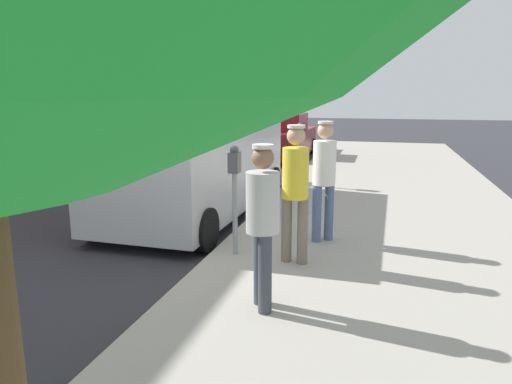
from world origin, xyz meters
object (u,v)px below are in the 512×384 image
object	(u,v)px
pedestrian_in_yellow	(295,185)
pedestrian_in_white	(324,173)
pedestrian_in_gray	(263,217)
traffic_light_corner	(130,64)
parking_meter_near	(235,181)
parking_meter_far	(300,143)
parked_van	(199,156)
parked_sedan_ahead	(283,138)

from	to	relation	value
pedestrian_in_yellow	pedestrian_in_white	distance (m)	1.07
pedestrian_in_gray	traffic_light_corner	size ratio (longest dim) A/B	0.33
parking_meter_near	pedestrian_in_white	world-z (taller)	pedestrian_in_white
parking_meter_near	pedestrian_in_yellow	bearing A→B (deg)	-7.66
parking_meter_far	pedestrian_in_white	xyz separation A→B (m)	(1.10, -4.29, 0.02)
parking_meter_near	pedestrian_in_yellow	distance (m)	0.86
parking_meter_far	pedestrian_in_yellow	distance (m)	5.39
parking_meter_far	traffic_light_corner	world-z (taller)	traffic_light_corner
pedestrian_in_gray	traffic_light_corner	bearing A→B (deg)	124.09
traffic_light_corner	pedestrian_in_gray	bearing A→B (deg)	-55.91
pedestrian_in_yellow	pedestrian_in_white	bearing A→B (deg)	76.65
parking_meter_near	traffic_light_corner	world-z (taller)	traffic_light_corner
pedestrian_in_gray	traffic_light_corner	world-z (taller)	traffic_light_corner
pedestrian_in_yellow	traffic_light_corner	world-z (taller)	traffic_light_corner
parked_van	traffic_light_corner	bearing A→B (deg)	125.95
parked_sedan_ahead	parking_meter_near	bearing A→B (deg)	-81.61
parking_meter_far	traffic_light_corner	xyz separation A→B (m)	(-7.94, 6.14, 2.34)
parking_meter_near	pedestrian_in_yellow	world-z (taller)	pedestrian_in_yellow
parking_meter_near	traffic_light_corner	distance (m)	14.04
parking_meter_far	pedestrian_in_yellow	bearing A→B (deg)	-80.88
parked_van	parking_meter_near	bearing A→B (deg)	-58.71
parking_meter_near	parked_sedan_ahead	distance (m)	10.98
parked_sedan_ahead	traffic_light_corner	bearing A→B (deg)	175.58
parking_meter_far	traffic_light_corner	size ratio (longest dim) A/B	0.29
pedestrian_in_yellow	parked_van	size ratio (longest dim) A/B	0.35
parking_meter_near	parked_sedan_ahead	bearing A→B (deg)	98.39
traffic_light_corner	pedestrian_in_yellow	bearing A→B (deg)	-52.50
parking_meter_far	parked_sedan_ahead	xyz separation A→B (m)	(-1.60, 5.65, -0.43)
parking_meter_near	parked_van	xyz separation A→B (m)	(-1.50, 2.47, -0.03)
pedestrian_in_gray	parked_sedan_ahead	size ratio (longest dim) A/B	0.39
pedestrian_in_white	parked_sedan_ahead	size ratio (longest dim) A/B	0.41
parking_meter_near	parked_van	bearing A→B (deg)	121.29
pedestrian_in_white	parked_van	distance (m)	3.03
pedestrian_in_gray	pedestrian_in_yellow	bearing A→B (deg)	87.06
traffic_light_corner	parking_meter_far	bearing A→B (deg)	-37.70
pedestrian_in_white	parked_sedan_ahead	world-z (taller)	pedestrian_in_white
parking_meter_near	pedestrian_in_gray	world-z (taller)	pedestrian_in_gray
parking_meter_far	parked_van	world-z (taller)	parked_van
pedestrian_in_white	traffic_light_corner	xyz separation A→B (m)	(-9.04, 10.42, 2.32)
parked_sedan_ahead	pedestrian_in_gray	bearing A→B (deg)	-79.12
parked_van	parking_meter_far	bearing A→B (deg)	61.33
parking_meter_far	pedestrian_in_gray	size ratio (longest dim) A/B	0.89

